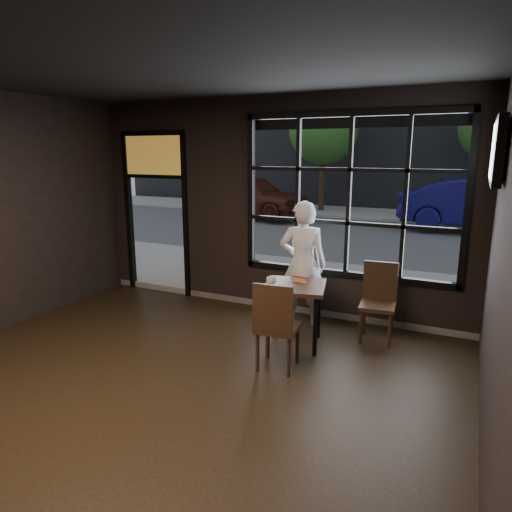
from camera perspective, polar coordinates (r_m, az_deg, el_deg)
The scene contains 18 objects.
floor at distance 4.59m, azimuth -17.65°, elevation -19.58°, with size 6.00×7.00×0.02m, color black.
ceiling at distance 3.98m, azimuth -21.10°, elevation 23.74°, with size 6.00×7.00×0.02m, color black.
wall_right at distance 2.87m, azimuth 29.21°, elevation -5.18°, with size 0.04×7.00×3.20m, color black.
window_frame at distance 6.47m, azimuth 11.54°, elevation 7.28°, with size 3.06×0.12×2.28m, color black.
stained_transom at distance 7.92m, azimuth -12.65°, elevation 12.22°, with size 1.20×0.06×0.70m, color orange.
street_asphalt at distance 27.00m, azimuth 19.74°, elevation 7.05°, with size 60.00×41.00×0.04m, color #545456.
building_across at distance 26.39m, azimuth 20.83°, elevation 23.31°, with size 28.00×12.00×15.00m, color #5B5956.
cafe_table at distance 5.82m, azimuth 4.81°, elevation -7.30°, with size 0.74×0.74×0.80m, color #301F14.
chair_near at distance 5.17m, azimuth 2.78°, elevation -8.53°, with size 0.45×0.45×1.04m, color #301F14.
chair_window at distance 6.09m, azimuth 14.97°, elevation -5.74°, with size 0.44×0.44×1.01m, color #301F14.
man at distance 6.33m, azimuth 5.85°, elevation -1.07°, with size 0.65×0.42×1.77m, color white.
hotdog at distance 5.81m, azimuth 5.55°, elevation -2.94°, with size 0.20×0.08×0.06m, color tan, non-canonical shape.
cup at distance 5.67m, azimuth 1.93°, elevation -3.10°, with size 0.12×0.12×0.10m, color silver.
tv at distance 5.16m, azimuth 28.01°, elevation 11.48°, with size 0.13×1.12×0.65m, color black.
navy_car at distance 15.12m, azimuth 26.33°, elevation 5.73°, with size 1.60×4.59×1.51m, color #0F0D4D.
maroon_car at distance 16.81m, azimuth -0.69°, elevation 7.62°, with size 1.76×4.37×1.49m, color #4A1D15.
tree_left at distance 18.47m, azimuth 8.43°, elevation 15.34°, with size 2.68×2.68×4.57m.
tree_right at distance 17.74m, azimuth 28.42°, elevation 14.38°, with size 2.76×2.76×4.70m.
Camera 1 is at (2.77, -2.74, 2.41)m, focal length 32.00 mm.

